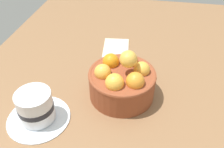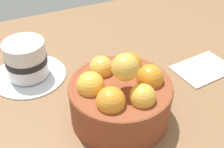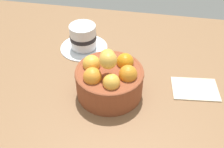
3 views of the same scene
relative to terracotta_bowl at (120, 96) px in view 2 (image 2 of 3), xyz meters
The scene contains 4 objects.
ground_plane 6.07cm from the terracotta_bowl, 64.95° to the left, with size 125.47×83.50×3.07cm, color brown.
terracotta_bowl is the anchor object (origin of this frame).
coffee_cup 20.16cm from the terracotta_bowl, 123.06° to the left, with size 13.78×13.78×7.46cm.
folded_napkin 21.42cm from the terracotta_bowl, 13.36° to the left, with size 11.07×7.84×0.60cm, color beige.
Camera 2 is at (-15.49, -30.76, 35.18)cm, focal length 48.17 mm.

